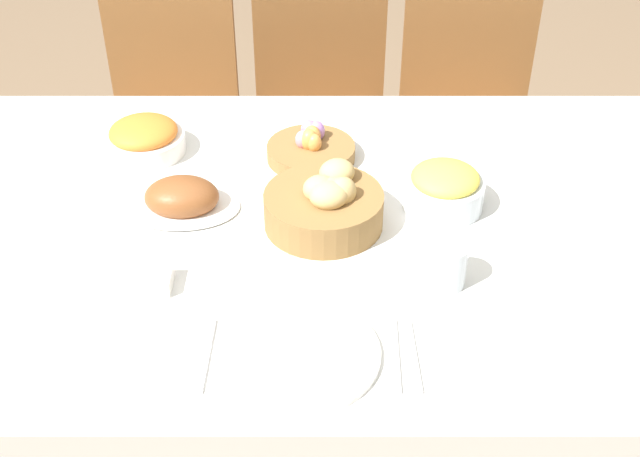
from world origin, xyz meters
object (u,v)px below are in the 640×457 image
at_px(fork, 205,355).
at_px(spoon, 412,355).
at_px(ham_platter, 181,199).
at_px(knife, 394,355).
at_px(chair_far_right, 467,108).
at_px(pineapple_bowl, 443,188).
at_px(bread_basket, 324,204).
at_px(drinking_cup, 446,265).
at_px(chair_far_center, 321,108).
at_px(egg_basket, 310,148).
at_px(dinner_plate, 300,354).
at_px(butter_dish, 141,280).
at_px(carrot_bowl, 143,138).
at_px(chair_far_left, 166,108).

bearing_deg(fork, spoon, 1.48).
xyz_separation_m(ham_platter, spoon, (0.45, -0.43, -0.02)).
bearing_deg(fork, knife, 1.48).
bearing_deg(fork, chair_far_right, 64.76).
relative_size(pineapple_bowl, spoon, 0.99).
bearing_deg(spoon, bread_basket, 109.69).
bearing_deg(chair_far_right, pineapple_bowl, -102.16).
xyz_separation_m(knife, drinking_cup, (0.11, 0.19, 0.04)).
relative_size(chair_far_right, pineapple_bowl, 5.63).
bearing_deg(ham_platter, spoon, -43.96).
bearing_deg(knife, chair_far_center, 96.73).
xyz_separation_m(egg_basket, ham_platter, (-0.27, -0.21, 0.00)).
xyz_separation_m(bread_basket, drinking_cup, (0.22, -0.19, -0.01)).
relative_size(bread_basket, ham_platter, 1.02).
bearing_deg(knife, egg_basket, 104.55).
bearing_deg(chair_far_right, spoon, -102.03).
height_order(dinner_plate, butter_dish, butter_dish).
bearing_deg(carrot_bowl, chair_far_right, 36.22).
bearing_deg(chair_far_right, chair_far_center, -178.62).
xyz_separation_m(carrot_bowl, dinner_plate, (0.38, -0.67, -0.03)).
xyz_separation_m(ham_platter, pineapple_bowl, (0.55, 0.01, 0.02)).
distance_m(ham_platter, butter_dish, 0.26).
distance_m(chair_far_center, carrot_bowl, 0.81).
height_order(chair_far_center, carrot_bowl, chair_far_center).
bearing_deg(butter_dish, pineapple_bowl, 24.03).
height_order(egg_basket, fork, egg_basket).
bearing_deg(butter_dish, drinking_cup, 1.02).
distance_m(carrot_bowl, drinking_cup, 0.80).
relative_size(egg_basket, carrot_bowl, 1.09).
bearing_deg(ham_platter, carrot_bowl, 116.95).
height_order(egg_basket, pineapple_bowl, pineapple_bowl).
distance_m(spoon, drinking_cup, 0.21).
bearing_deg(knife, bread_basket, 108.61).
bearing_deg(knife, carrot_bowl, 130.34).
distance_m(chair_far_left, egg_basket, 0.85).
bearing_deg(chair_far_center, dinner_plate, -96.98).
bearing_deg(chair_far_center, drinking_cup, -83.81).
distance_m(dinner_plate, butter_dish, 0.35).
height_order(pineapple_bowl, fork, pineapple_bowl).
distance_m(carrot_bowl, spoon, 0.88).
height_order(pineapple_bowl, drinking_cup, pineapple_bowl).
relative_size(chair_far_right, ham_platter, 3.94).
distance_m(chair_far_left, butter_dish, 1.17).
relative_size(pineapple_bowl, fork, 0.99).
height_order(chair_far_center, drinking_cup, chair_far_center).
xyz_separation_m(pineapple_bowl, butter_dish, (-0.59, -0.26, -0.03)).
bearing_deg(dinner_plate, carrot_bowl, 119.55).
xyz_separation_m(bread_basket, egg_basket, (-0.03, 0.26, -0.02)).
bearing_deg(dinner_plate, drinking_cup, 35.52).
relative_size(chair_far_left, ham_platter, 3.94).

